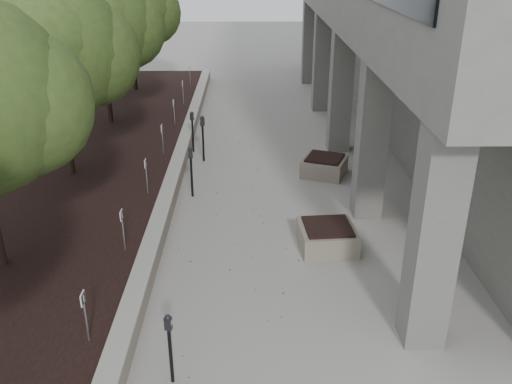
{
  "coord_description": "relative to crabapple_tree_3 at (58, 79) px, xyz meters",
  "views": [
    {
      "loc": [
        0.35,
        -6.96,
        6.49
      ],
      "look_at": [
        0.52,
        5.02,
        1.08
      ],
      "focal_mm": 38.75,
      "sensor_mm": 36.0,
      "label": 1
    }
  ],
  "objects": [
    {
      "name": "parking_sign_6",
      "position": [
        2.45,
        4.5,
        -2.24
      ],
      "size": [
        0.04,
        0.22,
        0.96
      ],
      "primitive_type": null,
      "color": "black",
      "rests_on": "planting_bed"
    },
    {
      "name": "retaining_wall",
      "position": [
        2.97,
        1.0,
        -2.87
      ],
      "size": [
        0.39,
        26.0,
        0.5
      ],
      "primitive_type": null,
      "color": "gray",
      "rests_on": "ground"
    },
    {
      "name": "crabapple_tree_4",
      "position": [
        0.0,
        5.0,
        0.0
      ],
      "size": [
        4.6,
        4.0,
        5.44
      ],
      "primitive_type": null,
      "color": "#334C1D",
      "rests_on": "planting_bed"
    },
    {
      "name": "parking_sign_7",
      "position": [
        2.45,
        7.5,
        -2.24
      ],
      "size": [
        0.04,
        0.22,
        0.96
      ],
      "primitive_type": null,
      "color": "black",
      "rests_on": "planting_bed"
    },
    {
      "name": "ground",
      "position": [
        4.8,
        -8.0,
        -3.12
      ],
      "size": [
        90.0,
        90.0,
        0.0
      ],
      "primitive_type": "plane",
      "color": "gray",
      "rests_on": "ground"
    },
    {
      "name": "parking_sign_2",
      "position": [
        2.45,
        -7.5,
        -2.24
      ],
      "size": [
        0.04,
        0.22,
        0.96
      ],
      "primitive_type": null,
      "color": "black",
      "rests_on": "planting_bed"
    },
    {
      "name": "crabapple_tree_5",
      "position": [
        0.0,
        10.0,
        0.0
      ],
      "size": [
        4.6,
        4.0,
        5.44
      ],
      "primitive_type": null,
      "color": "#334C1D",
      "rests_on": "planting_bed"
    },
    {
      "name": "crabapple_tree_3",
      "position": [
        0.0,
        0.0,
        0.0
      ],
      "size": [
        4.6,
        4.0,
        5.44
      ],
      "primitive_type": null,
      "color": "#334C1D",
      "rests_on": "planting_bed"
    },
    {
      "name": "planter_front",
      "position": [
        6.95,
        -3.77,
        -2.83
      ],
      "size": [
        1.35,
        1.35,
        0.59
      ],
      "primitive_type": null,
      "rotation": [
        0.0,
        0.0,
        0.07
      ],
      "color": "gray",
      "rests_on": "ground"
    },
    {
      "name": "parking_meter_5",
      "position": [
        3.27,
        2.79,
        -2.41
      ],
      "size": [
        0.16,
        0.13,
        1.41
      ],
      "primitive_type": null,
      "rotation": [
        0.0,
        0.0,
        -0.27
      ],
      "color": "black",
      "rests_on": "ground"
    },
    {
      "name": "berry_scatter",
      "position": [
        4.7,
        -3.0,
        -3.11
      ],
      "size": [
        3.3,
        14.1,
        0.02
      ],
      "primitive_type": null,
      "color": "maroon",
      "rests_on": "ground"
    },
    {
      "name": "planter_back",
      "position": [
        7.46,
        0.72,
        -2.83
      ],
      "size": [
        1.59,
        1.59,
        0.57
      ],
      "primitive_type": null,
      "rotation": [
        0.0,
        0.0,
        -0.37
      ],
      "color": "gray",
      "rests_on": "ground"
    },
    {
      "name": "parking_meter_4",
      "position": [
        3.68,
        1.89,
        -2.36
      ],
      "size": [
        0.18,
        0.15,
        1.53
      ],
      "primitive_type": null,
      "rotation": [
        0.0,
        0.0,
        0.35
      ],
      "color": "black",
      "rests_on": "ground"
    },
    {
      "name": "planting_bed",
      "position": [
        -0.7,
        1.0,
        -2.92
      ],
      "size": [
        7.0,
        26.0,
        0.4
      ],
      "primitive_type": "cube",
      "color": "black",
      "rests_on": "ground"
    },
    {
      "name": "parking_meter_3",
      "position": [
        3.57,
        -0.85,
        -2.39
      ],
      "size": [
        0.15,
        0.11,
        1.46
      ],
      "primitive_type": null,
      "rotation": [
        0.0,
        0.0,
        0.01
      ],
      "color": "black",
      "rests_on": "ground"
    },
    {
      "name": "parking_sign_8",
      "position": [
        2.45,
        10.5,
        -2.24
      ],
      "size": [
        0.04,
        0.22,
        0.96
      ],
      "primitive_type": null,
      "color": "black",
      "rests_on": "planting_bed"
    },
    {
      "name": "parking_sign_5",
      "position": [
        2.45,
        1.5,
        -2.24
      ],
      "size": [
        0.04,
        0.22,
        0.96
      ],
      "primitive_type": null,
      "color": "black",
      "rests_on": "planting_bed"
    },
    {
      "name": "parking_meter_2",
      "position": [
        3.9,
        -8.04,
        -2.46
      ],
      "size": [
        0.15,
        0.12,
        1.32
      ],
      "primitive_type": null,
      "rotation": [
        0.0,
        0.0,
        -0.23
      ],
      "color": "black",
      "rests_on": "ground"
    },
    {
      "name": "parking_sign_4",
      "position": [
        2.45,
        -1.5,
        -2.24
      ],
      "size": [
        0.04,
        0.22,
        0.96
      ],
      "primitive_type": null,
      "color": "black",
      "rests_on": "planting_bed"
    },
    {
      "name": "parking_sign_3",
      "position": [
        2.45,
        -4.5,
        -2.24
      ],
      "size": [
        0.04,
        0.22,
        0.96
      ],
      "primitive_type": null,
      "color": "black",
      "rests_on": "planting_bed"
    }
  ]
}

